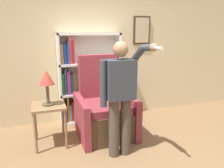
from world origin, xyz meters
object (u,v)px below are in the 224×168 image
object	(u,v)px
bookcase	(83,79)
armchair	(104,111)
person_standing	(120,94)
table_lamp	(47,80)
side_table	(49,112)

from	to	relation	value
bookcase	armchair	bearing A→B (deg)	-72.96
person_standing	table_lamp	bearing A→B (deg)	145.75
person_standing	bookcase	bearing A→B (deg)	99.12
armchair	table_lamp	distance (m)	1.10
bookcase	armchair	size ratio (longest dim) A/B	1.27
table_lamp	person_standing	bearing A→B (deg)	-34.25
bookcase	table_lamp	distance (m)	1.05
person_standing	side_table	size ratio (longest dim) A/B	2.47
armchair	side_table	distance (m)	0.91
bookcase	side_table	distance (m)	1.07
bookcase	armchair	world-z (taller)	bookcase
bookcase	table_lamp	xyz separation A→B (m)	(-0.69, -0.77, 0.20)
bookcase	side_table	size ratio (longest dim) A/B	2.61
armchair	person_standing	distance (m)	0.88
table_lamp	side_table	bearing A→B (deg)	0.00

